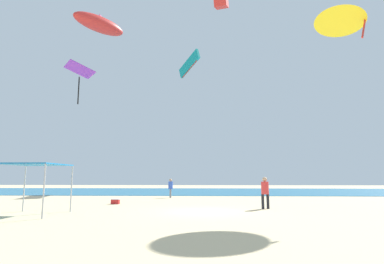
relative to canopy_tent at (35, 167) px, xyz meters
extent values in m
cube|color=beige|center=(8.82, 1.85, -2.49)|extent=(110.00, 110.00, 0.10)
cube|color=#1E6B93|center=(8.82, 26.27, -2.42)|extent=(110.00, 20.74, 0.03)
cylinder|color=#B2B2B7|center=(1.36, -1.49, -1.18)|extent=(0.07, 0.07, 2.52)
cylinder|color=#B2B2B7|center=(-1.36, 1.49, -1.18)|extent=(0.07, 0.07, 2.52)
cylinder|color=#B2B2B7|center=(1.36, 1.49, -1.18)|extent=(0.07, 0.07, 2.52)
cube|color=#1972B7|center=(0.00, 0.00, 0.11)|extent=(2.78, 3.06, 0.06)
cylinder|color=slate|center=(5.62, 13.00, -2.04)|extent=(0.16, 0.16, 0.79)
cylinder|color=slate|center=(5.59, 13.30, -2.04)|extent=(0.16, 0.16, 0.79)
cylinder|color=blue|center=(5.60, 13.15, -1.30)|extent=(0.41, 0.41, 0.69)
sphere|color=tan|center=(5.60, 13.15, -0.83)|extent=(0.26, 0.26, 0.26)
cylinder|color=black|center=(12.31, 3.51, -2.01)|extent=(0.17, 0.17, 0.87)
cylinder|color=black|center=(12.63, 3.61, -2.01)|extent=(0.17, 0.17, 0.87)
cylinder|color=red|center=(12.47, 3.56, -1.20)|extent=(0.45, 0.45, 0.75)
sphere|color=tan|center=(12.47, 3.56, -0.68)|extent=(0.28, 0.28, 0.28)
cube|color=red|center=(2.44, 6.42, -2.28)|extent=(0.56, 0.36, 0.32)
cube|color=white|center=(2.44, 6.42, -2.10)|extent=(0.57, 0.37, 0.03)
cube|color=red|center=(10.42, 11.59, 15.90)|extent=(1.52, 1.68, 1.32)
cone|color=yellow|center=(17.93, 4.12, 10.00)|extent=(4.58, 4.59, 1.36)
cylinder|color=red|center=(19.02, 3.26, 8.96)|extent=(1.10, 1.35, 2.10)
cube|color=teal|center=(6.41, 29.70, 16.63)|extent=(3.52, 4.69, 3.34)
cube|color=red|center=(6.41, 29.70, 15.90)|extent=(2.58, 3.54, 1.85)
ellipsoid|color=red|center=(-3.89, 18.87, 17.74)|extent=(5.91, 6.33, 2.10)
cone|color=pink|center=(-3.89, 18.87, 18.77)|extent=(1.40, 1.39, 0.78)
cube|color=purple|center=(-3.15, 12.20, 9.65)|extent=(3.45, 3.46, 0.80)
cylinder|color=black|center=(-3.15, 12.20, 7.59)|extent=(0.17, 0.17, 2.66)
camera|label=1|loc=(8.89, -15.79, -0.53)|focal=29.01mm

